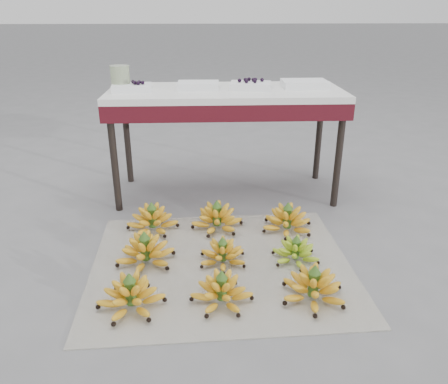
{
  "coord_description": "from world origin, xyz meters",
  "views": [
    {
      "loc": [
        0.01,
        -1.86,
        1.17
      ],
      "look_at": [
        0.1,
        0.25,
        0.26
      ],
      "focal_mm": 35.0,
      "sensor_mm": 36.0,
      "label": 1
    }
  ],
  "objects_px": {
    "newspaper_mat": "(221,265)",
    "bunch_back_left": "(152,220)",
    "bunch_back_right": "(287,221)",
    "tray_far_left": "(132,87)",
    "bunch_mid_center": "(223,254)",
    "vendor_table": "(226,102)",
    "glass_jar": "(120,78)",
    "bunch_front_center": "(222,291)",
    "bunch_front_right": "(313,287)",
    "bunch_back_center": "(217,219)",
    "bunch_front_left": "(131,296)",
    "tray_left": "(198,85)",
    "bunch_mid_right": "(296,252)",
    "bunch_mid_left": "(145,252)",
    "tray_far_right": "(305,84)",
    "tray_right": "(250,85)"
  },
  "relations": [
    {
      "from": "bunch_front_right",
      "to": "bunch_mid_left",
      "type": "height_order",
      "value": "bunch_mid_left"
    },
    {
      "from": "bunch_back_center",
      "to": "tray_far_right",
      "type": "relative_size",
      "value": 1.05
    },
    {
      "from": "bunch_back_left",
      "to": "vendor_table",
      "type": "relative_size",
      "value": 0.21
    },
    {
      "from": "bunch_back_center",
      "to": "bunch_front_right",
      "type": "bearing_deg",
      "value": -58.0
    },
    {
      "from": "bunch_front_center",
      "to": "bunch_back_right",
      "type": "relative_size",
      "value": 1.07
    },
    {
      "from": "newspaper_mat",
      "to": "bunch_back_left",
      "type": "bearing_deg",
      "value": 134.62
    },
    {
      "from": "bunch_back_left",
      "to": "glass_jar",
      "type": "relative_size",
      "value": 2.16
    },
    {
      "from": "bunch_back_left",
      "to": "bunch_front_left",
      "type": "bearing_deg",
      "value": -85.23
    },
    {
      "from": "bunch_back_right",
      "to": "tray_far_right",
      "type": "bearing_deg",
      "value": 77.18
    },
    {
      "from": "bunch_mid_center",
      "to": "glass_jar",
      "type": "height_order",
      "value": "glass_jar"
    },
    {
      "from": "bunch_back_right",
      "to": "tray_far_left",
      "type": "xyz_separation_m",
      "value": [
        -0.88,
        0.54,
        0.65
      ]
    },
    {
      "from": "bunch_back_right",
      "to": "tray_far_left",
      "type": "height_order",
      "value": "tray_far_left"
    },
    {
      "from": "bunch_front_left",
      "to": "bunch_mid_right",
      "type": "relative_size",
      "value": 1.19
    },
    {
      "from": "bunch_mid_left",
      "to": "vendor_table",
      "type": "xyz_separation_m",
      "value": [
        0.43,
        0.87,
        0.55
      ]
    },
    {
      "from": "glass_jar",
      "to": "newspaper_mat",
      "type": "bearing_deg",
      "value": -57.95
    },
    {
      "from": "tray_left",
      "to": "tray_far_right",
      "type": "xyz_separation_m",
      "value": [
        0.67,
        0.01,
        0.0
      ]
    },
    {
      "from": "vendor_table",
      "to": "tray_left",
      "type": "height_order",
      "value": "tray_left"
    },
    {
      "from": "tray_far_left",
      "to": "newspaper_mat",
      "type": "bearing_deg",
      "value": -60.15
    },
    {
      "from": "bunch_mid_left",
      "to": "tray_right",
      "type": "height_order",
      "value": "tray_right"
    },
    {
      "from": "bunch_front_center",
      "to": "bunch_mid_center",
      "type": "xyz_separation_m",
      "value": [
        0.02,
        0.31,
        -0.0
      ]
    },
    {
      "from": "bunch_front_right",
      "to": "tray_left",
      "type": "relative_size",
      "value": 1.22
    },
    {
      "from": "bunch_front_center",
      "to": "tray_far_left",
      "type": "xyz_separation_m",
      "value": [
        -0.49,
        1.17,
        0.65
      ]
    },
    {
      "from": "glass_jar",
      "to": "bunch_back_left",
      "type": "bearing_deg",
      "value": -69.3
    },
    {
      "from": "bunch_front_right",
      "to": "vendor_table",
      "type": "xyz_separation_m",
      "value": [
        -0.31,
        1.19,
        0.55
      ]
    },
    {
      "from": "tray_far_left",
      "to": "bunch_front_left",
      "type": "bearing_deg",
      "value": -84.49
    },
    {
      "from": "tray_far_left",
      "to": "tray_left",
      "type": "bearing_deg",
      "value": 7.95
    },
    {
      "from": "bunch_mid_left",
      "to": "tray_far_right",
      "type": "relative_size",
      "value": 1.16
    },
    {
      "from": "bunch_front_center",
      "to": "bunch_back_left",
      "type": "bearing_deg",
      "value": 135.47
    },
    {
      "from": "bunch_front_right",
      "to": "bunch_mid_left",
      "type": "distance_m",
      "value": 0.82
    },
    {
      "from": "bunch_front_right",
      "to": "vendor_table",
      "type": "relative_size",
      "value": 0.22
    },
    {
      "from": "tray_right",
      "to": "tray_far_right",
      "type": "relative_size",
      "value": 0.97
    },
    {
      "from": "bunch_front_left",
      "to": "bunch_front_right",
      "type": "bearing_deg",
      "value": 8.07
    },
    {
      "from": "bunch_front_center",
      "to": "tray_left",
      "type": "xyz_separation_m",
      "value": [
        -0.09,
        1.23,
        0.65
      ]
    },
    {
      "from": "bunch_mid_center",
      "to": "vendor_table",
      "type": "relative_size",
      "value": 0.18
    },
    {
      "from": "bunch_front_center",
      "to": "glass_jar",
      "type": "relative_size",
      "value": 2.28
    },
    {
      "from": "tray_far_left",
      "to": "glass_jar",
      "type": "height_order",
      "value": "glass_jar"
    },
    {
      "from": "bunch_back_center",
      "to": "bunch_back_right",
      "type": "xyz_separation_m",
      "value": [
        0.39,
        -0.05,
        0.0
      ]
    },
    {
      "from": "bunch_back_left",
      "to": "newspaper_mat",
      "type": "bearing_deg",
      "value": -39.14
    },
    {
      "from": "newspaper_mat",
      "to": "bunch_back_left",
      "type": "distance_m",
      "value": 0.53
    },
    {
      "from": "bunch_front_left",
      "to": "bunch_back_left",
      "type": "xyz_separation_m",
      "value": [
        0.02,
        0.69,
        0.0
      ]
    },
    {
      "from": "bunch_back_center",
      "to": "tray_far_right",
      "type": "distance_m",
      "value": 1.03
    },
    {
      "from": "newspaper_mat",
      "to": "tray_far_right",
      "type": "height_order",
      "value": "tray_far_right"
    },
    {
      "from": "bunch_front_center",
      "to": "tray_far_right",
      "type": "height_order",
      "value": "tray_far_right"
    },
    {
      "from": "bunch_mid_right",
      "to": "tray_far_right",
      "type": "height_order",
      "value": "tray_far_right"
    },
    {
      "from": "bunch_front_right",
      "to": "bunch_back_center",
      "type": "bearing_deg",
      "value": 127.74
    },
    {
      "from": "bunch_mid_left",
      "to": "tray_far_right",
      "type": "bearing_deg",
      "value": 35.82
    },
    {
      "from": "bunch_front_right",
      "to": "bunch_back_right",
      "type": "relative_size",
      "value": 1.04
    },
    {
      "from": "newspaper_mat",
      "to": "tray_far_right",
      "type": "bearing_deg",
      "value": 59.0
    },
    {
      "from": "bunch_mid_left",
      "to": "vendor_table",
      "type": "height_order",
      "value": "vendor_table"
    },
    {
      "from": "bunch_back_center",
      "to": "bunch_mid_right",
      "type": "bearing_deg",
      "value": -42.12
    }
  ]
}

